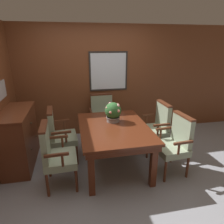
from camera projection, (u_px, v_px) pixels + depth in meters
ground_plane at (108, 174)px, 3.32m from camera, size 14.00×14.00×0.00m
wall_back at (94, 82)px, 4.49m from camera, size 7.20×0.08×2.45m
dining_table at (114, 132)px, 3.35m from camera, size 1.13×1.51×0.75m
chair_head_far at (103, 114)px, 4.46m from camera, size 0.58×0.47×1.00m
chair_left_near at (55, 153)px, 2.90m from camera, size 0.48×0.58×1.00m
chair_right_near at (175, 141)px, 3.23m from camera, size 0.50×0.60×1.00m
chair_right_far at (157, 125)px, 3.87m from camera, size 0.48×0.58×1.00m
chair_left_far at (59, 133)px, 3.54m from camera, size 0.50×0.59×1.00m
potted_plant at (113, 112)px, 3.47m from camera, size 0.29×0.29×0.35m
sideboard_cabinet at (19, 138)px, 3.46m from camera, size 0.47×1.12×1.00m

